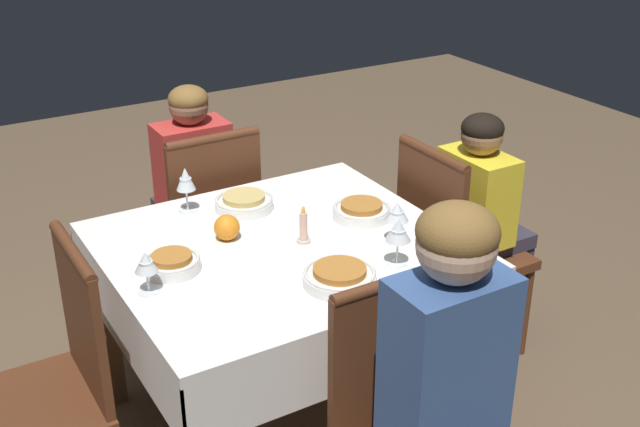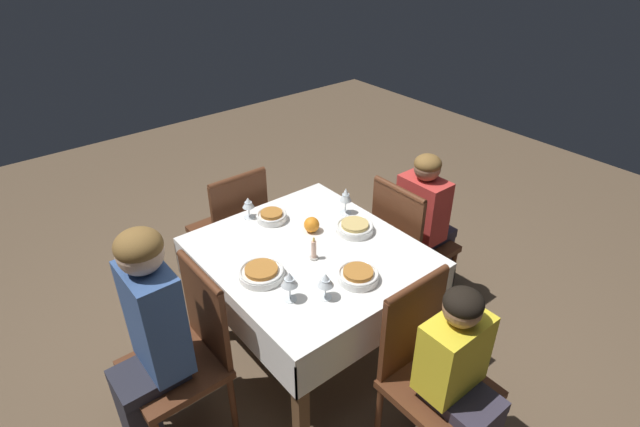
# 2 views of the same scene
# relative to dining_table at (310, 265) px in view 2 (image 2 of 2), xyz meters

# --- Properties ---
(ground_plane) EXTENTS (8.00, 8.00, 0.00)m
(ground_plane) POSITION_rel_dining_table_xyz_m (0.00, 0.00, -0.64)
(ground_plane) COLOR brown
(dining_table) EXTENTS (1.12, 1.02, 0.74)m
(dining_table) POSITION_rel_dining_table_xyz_m (0.00, 0.00, 0.00)
(dining_table) COLOR white
(dining_table) RESTS_ON ground_plane
(chair_south) EXTENTS (0.42, 0.43, 0.92)m
(chair_south) POSITION_rel_dining_table_xyz_m (0.01, -0.75, -0.14)
(chair_south) COLOR #562D19
(chair_south) RESTS_ON ground_plane
(chair_east) EXTENTS (0.43, 0.42, 0.92)m
(chair_east) POSITION_rel_dining_table_xyz_m (0.79, 0.06, -0.14)
(chair_east) COLOR #562D19
(chair_east) RESTS_ON ground_plane
(chair_north) EXTENTS (0.42, 0.43, 0.92)m
(chair_north) POSITION_rel_dining_table_xyz_m (0.04, 0.75, -0.14)
(chair_north) COLOR #562D19
(chair_north) RESTS_ON ground_plane
(chair_west) EXTENTS (0.43, 0.42, 0.92)m
(chair_west) POSITION_rel_dining_table_xyz_m (-0.79, -0.02, -0.14)
(chair_west) COLOR #562D19
(chair_west) RESTS_ON ground_plane
(person_adult_denim) EXTENTS (0.30, 0.34, 1.22)m
(person_adult_denim) POSITION_rel_dining_table_xyz_m (0.01, -0.90, 0.04)
(person_adult_denim) COLOR #282833
(person_adult_denim) RESTS_ON ground_plane
(person_child_yellow) EXTENTS (0.33, 0.30, 1.02)m
(person_child_yellow) POSITION_rel_dining_table_xyz_m (0.96, 0.06, -0.09)
(person_child_yellow) COLOR #383342
(person_child_yellow) RESTS_ON ground_plane
(person_child_red) EXTENTS (0.30, 0.33, 1.06)m
(person_child_red) POSITION_rel_dining_table_xyz_m (0.04, 0.91, -0.06)
(person_child_red) COLOR #383342
(person_child_red) RESTS_ON ground_plane
(bowl_south) EXTENTS (0.22, 0.22, 0.06)m
(bowl_south) POSITION_rel_dining_table_xyz_m (0.03, -0.32, 0.12)
(bowl_south) COLOR white
(bowl_south) RESTS_ON dining_table
(wine_glass_south) EXTENTS (0.08, 0.08, 0.16)m
(wine_glass_south) POSITION_rel_dining_table_xyz_m (0.25, -0.31, 0.21)
(wine_glass_south) COLOR white
(wine_glass_south) RESTS_ON dining_table
(bowl_east) EXTENTS (0.20, 0.20, 0.06)m
(bowl_east) POSITION_rel_dining_table_xyz_m (0.34, 0.03, 0.12)
(bowl_east) COLOR white
(bowl_east) RESTS_ON dining_table
(wine_glass_east) EXTENTS (0.08, 0.08, 0.14)m
(wine_glass_east) POSITION_rel_dining_table_xyz_m (0.34, -0.17, 0.20)
(wine_glass_east) COLOR white
(wine_glass_east) RESTS_ON dining_table
(bowl_north) EXTENTS (0.21, 0.21, 0.06)m
(bowl_north) POSITION_rel_dining_table_xyz_m (0.01, 0.31, 0.12)
(bowl_north) COLOR white
(bowl_north) RESTS_ON dining_table
(wine_glass_north) EXTENTS (0.07, 0.07, 0.17)m
(wine_glass_north) POSITION_rel_dining_table_xyz_m (-0.17, 0.40, 0.21)
(wine_glass_north) COLOR white
(wine_glass_north) RESTS_ON dining_table
(bowl_west) EXTENTS (0.18, 0.18, 0.06)m
(bowl_west) POSITION_rel_dining_table_xyz_m (-0.37, 0.01, 0.12)
(bowl_west) COLOR white
(bowl_west) RESTS_ON dining_table
(wine_glass_west) EXTENTS (0.07, 0.07, 0.13)m
(wine_glass_west) POSITION_rel_dining_table_xyz_m (-0.48, -0.07, 0.19)
(wine_glass_west) COLOR white
(wine_glass_west) RESTS_ON dining_table
(candle_centerpiece) EXTENTS (0.05, 0.05, 0.13)m
(candle_centerpiece) POSITION_rel_dining_table_xyz_m (0.07, -0.03, 0.14)
(candle_centerpiece) COLOR beige
(candle_centerpiece) RESTS_ON dining_table
(orange_fruit) EXTENTS (0.09, 0.09, 0.09)m
(orange_fruit) POSITION_rel_dining_table_xyz_m (-0.14, 0.12, 0.14)
(orange_fruit) COLOR orange
(orange_fruit) RESTS_ON dining_table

